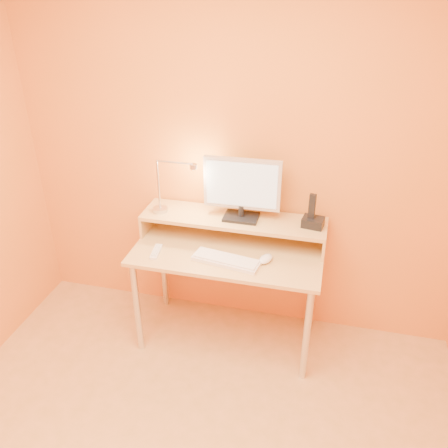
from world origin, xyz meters
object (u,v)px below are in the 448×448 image
(monitor_panel, at_px, (242,184))
(keyboard, at_px, (226,261))
(remote_control, at_px, (156,252))
(lamp_base, at_px, (160,209))
(mouse, at_px, (266,259))
(phone_dock, at_px, (313,222))

(monitor_panel, relative_size, keyboard, 1.17)
(monitor_panel, distance_m, remote_control, 0.69)
(remote_control, bearing_deg, keyboard, -6.17)
(lamp_base, height_order, keyboard, lamp_base)
(lamp_base, xyz_separation_m, keyboard, (0.51, -0.25, -0.16))
(mouse, relative_size, remote_control, 0.72)
(mouse, bearing_deg, remote_control, -153.68)
(phone_dock, bearing_deg, monitor_panel, -172.51)
(phone_dock, relative_size, remote_control, 0.80)
(lamp_base, height_order, remote_control, lamp_base)
(lamp_base, bearing_deg, mouse, -14.48)
(keyboard, bearing_deg, phone_dock, 39.92)
(phone_dock, xyz_separation_m, mouse, (-0.25, -0.22, -0.17))
(monitor_panel, height_order, phone_dock, monitor_panel)
(monitor_panel, bearing_deg, keyboard, -96.92)
(keyboard, height_order, remote_control, keyboard)
(monitor_panel, relative_size, lamp_base, 4.87)
(keyboard, relative_size, mouse, 3.52)
(monitor_panel, distance_m, phone_dock, 0.50)
(lamp_base, distance_m, keyboard, 0.59)
(lamp_base, relative_size, keyboard, 0.24)
(lamp_base, relative_size, remote_control, 0.61)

